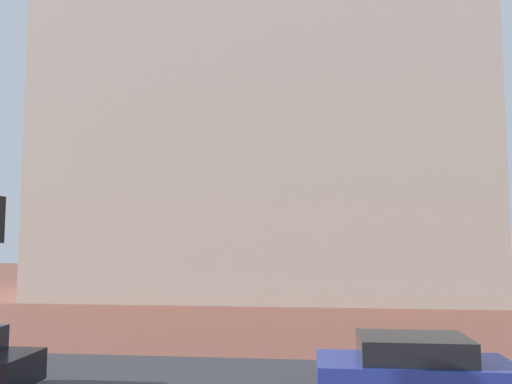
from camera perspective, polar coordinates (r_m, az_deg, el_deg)
ground_plane at (r=15.29m, az=1.66°, el=-18.90°), size 120.00×120.00×0.00m
landmark_building at (r=34.65m, az=0.96°, el=7.43°), size 27.10×11.50×35.87m
car_blue at (r=12.33m, az=16.92°, el=-18.51°), size 4.15×2.09×1.53m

